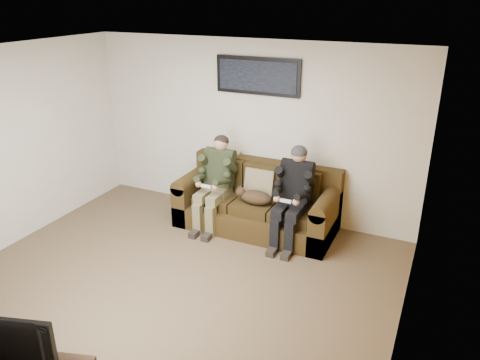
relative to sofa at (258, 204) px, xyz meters
The scene contains 13 objects.
floor 1.89m from the sofa, 100.21° to the right, with size 5.00×5.00×0.00m, color brown.
ceiling 2.92m from the sofa, 100.21° to the right, with size 5.00×5.00×0.00m, color silver.
wall_back 1.09m from the sofa, 128.14° to the left, with size 5.00×5.00×0.00m, color beige.
wall_right 2.99m from the sofa, 40.14° to the right, with size 4.50×4.50×0.00m, color beige.
accent_wall_right 2.99m from the sofa, 40.27° to the right, with size 4.50×4.50×0.00m, color #AF6A11.
sofa is the anchor object (origin of this frame).
throw_pillow 0.31m from the sofa, 90.00° to the left, with size 0.43×0.12×0.41m, color #817454.
throw_blanket 0.93m from the sofa, 157.50° to the left, with size 0.46×0.22×0.08m, color #C3B18F.
person_left 0.72m from the sofa, 161.98° to the right, with size 0.51×0.87×1.30m.
person_right 0.72m from the sofa, 17.98° to the right, with size 0.51×0.86×1.31m.
cat 0.29m from the sofa, 81.99° to the right, with size 0.66×0.26×0.24m.
framed_poster 1.81m from the sofa, 117.40° to the left, with size 1.25×0.05×0.52m.
television 3.84m from the sofa, 98.67° to the right, with size 0.96×0.13×0.55m, color black.
Camera 1 is at (2.65, -3.83, 3.20)m, focal length 35.00 mm.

